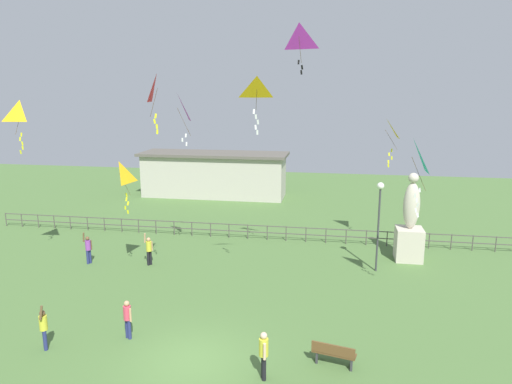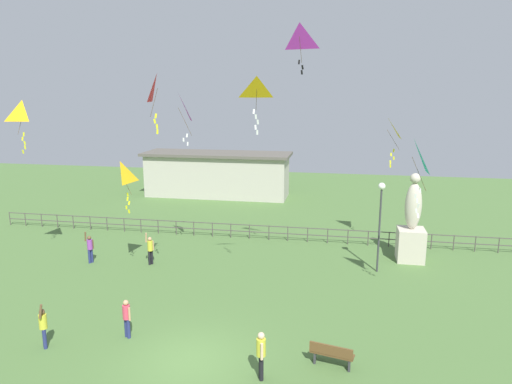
{
  "view_description": "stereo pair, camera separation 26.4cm",
  "coord_description": "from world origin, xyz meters",
  "px_view_note": "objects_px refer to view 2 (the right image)",
  "views": [
    {
      "loc": [
        4.71,
        -13.95,
        9.21
      ],
      "look_at": [
        1.33,
        5.74,
        4.91
      ],
      "focal_mm": 32.37,
      "sensor_mm": 36.0,
      "label": 1
    },
    {
      "loc": [
        4.97,
        -13.91,
        9.21
      ],
      "look_at": [
        1.33,
        5.74,
        4.91
      ],
      "focal_mm": 32.37,
      "sensor_mm": 36.0,
      "label": 2
    }
  ],
  "objects_px": {
    "person_1": "(43,325)",
    "kite_5": "(121,175)",
    "statue_monument": "(411,231)",
    "kite_0": "(299,37)",
    "kite_7": "(257,91)",
    "person_2": "(90,247)",
    "person_4": "(261,352)",
    "kite_2": "(387,131)",
    "kite_1": "(413,160)",
    "kite_3": "(158,89)",
    "kite_4": "(179,109)",
    "lamppost": "(381,208)",
    "kite_6": "(23,114)",
    "park_bench": "(332,354)",
    "person_3": "(150,248)",
    "person_0": "(127,316)"
  },
  "relations": [
    {
      "from": "statue_monument",
      "to": "person_4",
      "type": "xyz_separation_m",
      "value": [
        -6.33,
        -12.34,
        -0.75
      ]
    },
    {
      "from": "person_0",
      "to": "person_2",
      "type": "relative_size",
      "value": 0.85
    },
    {
      "from": "kite_5",
      "to": "kite_3",
      "type": "bearing_deg",
      "value": -39.2
    },
    {
      "from": "kite_2",
      "to": "kite_3",
      "type": "bearing_deg",
      "value": -138.76
    },
    {
      "from": "kite_0",
      "to": "kite_5",
      "type": "relative_size",
      "value": 0.83
    },
    {
      "from": "kite_4",
      "to": "kite_5",
      "type": "relative_size",
      "value": 1.03
    },
    {
      "from": "person_3",
      "to": "person_4",
      "type": "xyz_separation_m",
      "value": [
        7.73,
        -9.11,
        0.04
      ]
    },
    {
      "from": "park_bench",
      "to": "kite_1",
      "type": "bearing_deg",
      "value": 61.23
    },
    {
      "from": "person_3",
      "to": "kite_7",
      "type": "distance_m",
      "value": 11.12
    },
    {
      "from": "park_bench",
      "to": "kite_2",
      "type": "distance_m",
      "value": 14.73
    },
    {
      "from": "lamppost",
      "to": "kite_5",
      "type": "bearing_deg",
      "value": -168.82
    },
    {
      "from": "statue_monument",
      "to": "kite_2",
      "type": "bearing_deg",
      "value": 130.7
    },
    {
      "from": "person_1",
      "to": "kite_7",
      "type": "relative_size",
      "value": 0.77
    },
    {
      "from": "park_bench",
      "to": "person_1",
      "type": "distance_m",
      "value": 10.46
    },
    {
      "from": "statue_monument",
      "to": "kite_6",
      "type": "distance_m",
      "value": 21.48
    },
    {
      "from": "person_2",
      "to": "kite_3",
      "type": "xyz_separation_m",
      "value": [
        5.82,
        -3.6,
        8.44
      ]
    },
    {
      "from": "person_2",
      "to": "person_4",
      "type": "xyz_separation_m",
      "value": [
        11.09,
        -8.74,
        0.04
      ]
    },
    {
      "from": "kite_4",
      "to": "kite_6",
      "type": "height_order",
      "value": "kite_4"
    },
    {
      "from": "statue_monument",
      "to": "kite_6",
      "type": "height_order",
      "value": "kite_6"
    },
    {
      "from": "person_1",
      "to": "kite_5",
      "type": "bearing_deg",
      "value": 92.44
    },
    {
      "from": "kite_7",
      "to": "person_0",
      "type": "bearing_deg",
      "value": -136.23
    },
    {
      "from": "person_4",
      "to": "kite_1",
      "type": "xyz_separation_m",
      "value": [
        5.26,
        6.61,
        5.52
      ]
    },
    {
      "from": "park_bench",
      "to": "person_0",
      "type": "xyz_separation_m",
      "value": [
        -7.75,
        0.52,
        0.42
      ]
    },
    {
      "from": "kite_2",
      "to": "kite_5",
      "type": "relative_size",
      "value": 1.05
    },
    {
      "from": "kite_6",
      "to": "person_2",
      "type": "bearing_deg",
      "value": 19.63
    },
    {
      "from": "kite_0",
      "to": "kite_6",
      "type": "bearing_deg",
      "value": 179.55
    },
    {
      "from": "person_2",
      "to": "kite_0",
      "type": "bearing_deg",
      "value": -5.12
    },
    {
      "from": "kite_7",
      "to": "kite_1",
      "type": "bearing_deg",
      "value": 7.4
    },
    {
      "from": "statue_monument",
      "to": "person_4",
      "type": "distance_m",
      "value": 13.89
    },
    {
      "from": "person_1",
      "to": "person_4",
      "type": "distance_m",
      "value": 8.18
    },
    {
      "from": "person_4",
      "to": "person_3",
      "type": "bearing_deg",
      "value": 130.3
    },
    {
      "from": "park_bench",
      "to": "person_4",
      "type": "distance_m",
      "value": 2.57
    },
    {
      "from": "lamppost",
      "to": "park_bench",
      "type": "bearing_deg",
      "value": -103.25
    },
    {
      "from": "statue_monument",
      "to": "kite_5",
      "type": "xyz_separation_m",
      "value": [
        -14.81,
        -4.59,
        3.51
      ]
    },
    {
      "from": "kite_0",
      "to": "kite_7",
      "type": "distance_m",
      "value": 3.38
    },
    {
      "from": "person_3",
      "to": "lamppost",
      "type": "bearing_deg",
      "value": 5.61
    },
    {
      "from": "person_1",
      "to": "person_2",
      "type": "bearing_deg",
      "value": 109.36
    },
    {
      "from": "kite_0",
      "to": "kite_6",
      "type": "distance_m",
      "value": 14.4
    },
    {
      "from": "person_0",
      "to": "kite_6",
      "type": "relative_size",
      "value": 0.59
    },
    {
      "from": "statue_monument",
      "to": "person_1",
      "type": "xyz_separation_m",
      "value": [
        -14.49,
        -11.93,
        -0.8
      ]
    },
    {
      "from": "kite_0",
      "to": "kite_7",
      "type": "xyz_separation_m",
      "value": [
        -1.54,
        -1.94,
        -2.3
      ]
    },
    {
      "from": "person_0",
      "to": "kite_6",
      "type": "bearing_deg",
      "value": 142.91
    },
    {
      "from": "park_bench",
      "to": "kite_5",
      "type": "distance_m",
      "value": 13.48
    },
    {
      "from": "person_2",
      "to": "person_4",
      "type": "height_order",
      "value": "person_2"
    },
    {
      "from": "person_1",
      "to": "kite_7",
      "type": "distance_m",
      "value": 12.14
    },
    {
      "from": "person_3",
      "to": "kite_7",
      "type": "height_order",
      "value": "kite_7"
    },
    {
      "from": "kite_3",
      "to": "kite_4",
      "type": "relative_size",
      "value": 0.93
    },
    {
      "from": "park_bench",
      "to": "kite_6",
      "type": "xyz_separation_m",
      "value": [
        -15.91,
        6.69,
        7.7
      ]
    },
    {
      "from": "kite_0",
      "to": "statue_monument",
      "type": "bearing_deg",
      "value": 37.66
    },
    {
      "from": "person_0",
      "to": "kite_1",
      "type": "distance_m",
      "value": 13.1
    }
  ]
}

